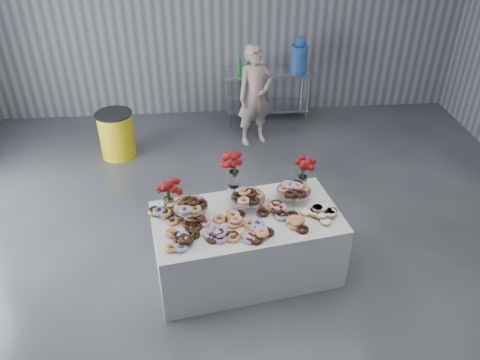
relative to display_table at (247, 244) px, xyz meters
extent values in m
plane|color=#33363A|center=(0.06, -0.42, -0.38)|extent=(9.00, 9.00, 0.00)
cube|color=silver|center=(0.00, 0.00, 0.00)|extent=(2.04, 1.29, 0.75)
cube|color=silver|center=(0.73, 3.68, 0.51)|extent=(1.50, 0.60, 0.04)
cube|color=silver|center=(0.73, 3.68, -0.12)|extent=(1.40, 0.55, 0.03)
cylinder|color=silver|center=(0.08, 3.43, 0.05)|extent=(0.04, 0.04, 0.86)
cylinder|color=silver|center=(1.38, 3.43, 0.05)|extent=(0.04, 0.04, 0.86)
cylinder|color=silver|center=(0.08, 3.93, 0.05)|extent=(0.04, 0.04, 0.86)
cylinder|color=silver|center=(1.38, 3.93, 0.05)|extent=(0.04, 0.04, 0.86)
cylinder|color=silver|center=(-0.57, 0.06, 0.44)|extent=(0.06, 0.06, 0.12)
cylinder|color=silver|center=(-0.57, 0.06, 0.50)|extent=(0.36, 0.36, 0.01)
cylinder|color=silver|center=(0.03, 0.16, 0.44)|extent=(0.06, 0.06, 0.12)
cylinder|color=silver|center=(0.03, 0.16, 0.50)|extent=(0.36, 0.36, 0.01)
cylinder|color=silver|center=(0.52, 0.24, 0.44)|extent=(0.06, 0.06, 0.12)
cylinder|color=silver|center=(0.52, 0.24, 0.50)|extent=(0.36, 0.36, 0.01)
cylinder|color=white|center=(-0.78, 0.13, 0.46)|extent=(0.11, 0.11, 0.18)
cylinder|color=#1E5919|center=(-0.78, 0.13, 0.59)|extent=(0.04, 0.04, 0.18)
cylinder|color=white|center=(0.64, 0.41, 0.46)|extent=(0.11, 0.11, 0.18)
cylinder|color=#1E5919|center=(0.64, 0.41, 0.59)|extent=(0.04, 0.04, 0.18)
cylinder|color=silver|center=(-0.11, 0.34, 0.45)|extent=(0.14, 0.14, 0.15)
cylinder|color=white|center=(-0.11, 0.34, 0.61)|extent=(0.11, 0.11, 0.18)
cylinder|color=#1E5919|center=(-0.11, 0.34, 0.75)|extent=(0.04, 0.04, 0.18)
cylinder|color=#3B70CA|center=(1.23, 3.68, 0.73)|extent=(0.28, 0.28, 0.40)
sphere|color=#3B70CA|center=(1.23, 3.68, 0.98)|extent=(0.20, 0.20, 0.20)
imported|color=#CC8C93|center=(0.42, 2.91, 0.42)|extent=(0.67, 0.56, 1.58)
cylinder|color=yellow|center=(-1.71, 2.65, -0.03)|extent=(0.51, 0.51, 0.69)
cylinder|color=black|center=(-1.71, 2.65, 0.32)|extent=(0.55, 0.55, 0.02)
camera|label=1|loc=(-0.40, -3.73, 3.32)|focal=35.00mm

